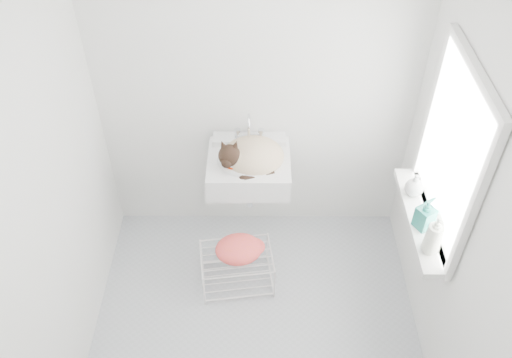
{
  "coord_description": "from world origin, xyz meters",
  "views": [
    {
      "loc": [
        0.01,
        -2.1,
        3.28
      ],
      "look_at": [
        -0.0,
        0.5,
        0.88
      ],
      "focal_mm": 38.28,
      "sensor_mm": 36.0,
      "label": 1
    }
  ],
  "objects_px": {
    "cat": "(251,156)",
    "bottle_b": "(422,226)",
    "wire_rack": "(237,268)",
    "bottle_c": "(412,194)",
    "sink": "(249,158)",
    "bottle_a": "(429,250)"
  },
  "relations": [
    {
      "from": "bottle_c",
      "to": "bottle_a",
      "type": "bearing_deg",
      "value": -90.0
    },
    {
      "from": "cat",
      "to": "wire_rack",
      "type": "bearing_deg",
      "value": -108.15
    },
    {
      "from": "cat",
      "to": "bottle_b",
      "type": "distance_m",
      "value": 1.2
    },
    {
      "from": "bottle_c",
      "to": "bottle_b",
      "type": "bearing_deg",
      "value": -90.0
    },
    {
      "from": "bottle_c",
      "to": "cat",
      "type": "bearing_deg",
      "value": 162.74
    },
    {
      "from": "wire_rack",
      "to": "bottle_b",
      "type": "xyz_separation_m",
      "value": [
        1.14,
        -0.22,
        0.7
      ]
    },
    {
      "from": "bottle_a",
      "to": "bottle_b",
      "type": "height_order",
      "value": "bottle_a"
    },
    {
      "from": "cat",
      "to": "bottle_a",
      "type": "distance_m",
      "value": 1.31
    },
    {
      "from": "bottle_a",
      "to": "bottle_b",
      "type": "bearing_deg",
      "value": 90.0
    },
    {
      "from": "bottle_b",
      "to": "wire_rack",
      "type": "bearing_deg",
      "value": 168.88
    },
    {
      "from": "cat",
      "to": "bottle_b",
      "type": "relative_size",
      "value": 2.08
    },
    {
      "from": "cat",
      "to": "bottle_b",
      "type": "height_order",
      "value": "cat"
    },
    {
      "from": "sink",
      "to": "cat",
      "type": "relative_size",
      "value": 1.25
    },
    {
      "from": "wire_rack",
      "to": "bottle_b",
      "type": "distance_m",
      "value": 1.35
    },
    {
      "from": "sink",
      "to": "cat",
      "type": "bearing_deg",
      "value": -54.21
    },
    {
      "from": "sink",
      "to": "wire_rack",
      "type": "height_order",
      "value": "sink"
    },
    {
      "from": "bottle_a",
      "to": "bottle_b",
      "type": "distance_m",
      "value": 0.19
    },
    {
      "from": "sink",
      "to": "wire_rack",
      "type": "bearing_deg",
      "value": -102.29
    },
    {
      "from": "wire_rack",
      "to": "bottle_c",
      "type": "relative_size",
      "value": 3.17
    },
    {
      "from": "sink",
      "to": "bottle_c",
      "type": "distance_m",
      "value": 1.1
    },
    {
      "from": "sink",
      "to": "bottle_c",
      "type": "relative_size",
      "value": 3.65
    },
    {
      "from": "sink",
      "to": "bottle_b",
      "type": "relative_size",
      "value": 2.61
    }
  ]
}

